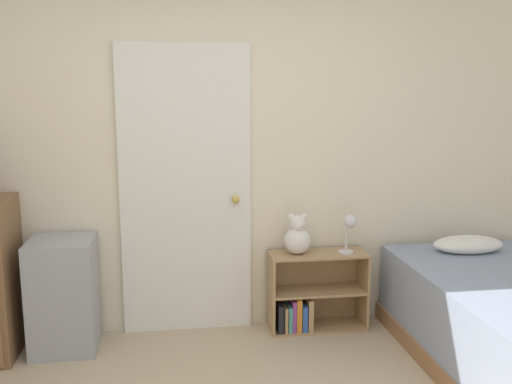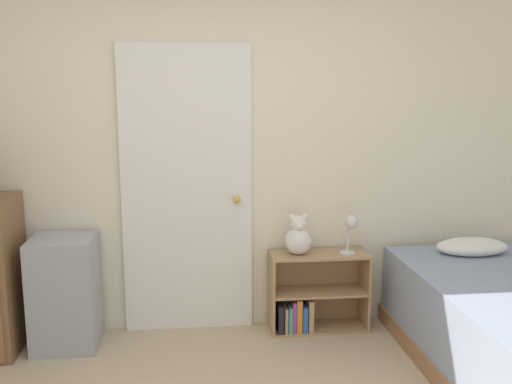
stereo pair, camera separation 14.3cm
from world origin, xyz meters
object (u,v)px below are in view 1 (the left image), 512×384
bookshelf (310,297)px  teddy_bear (297,237)px  storage_bin (64,295)px  desk_lamp (349,226)px

bookshelf → teddy_bear: 0.47m
storage_bin → teddy_bear: (1.59, 0.07, 0.31)m
bookshelf → desk_lamp: bearing=-9.5°
storage_bin → desk_lamp: desk_lamp is taller
bookshelf → teddy_bear: bearing=-176.6°
desk_lamp → storage_bin: bearing=-178.9°
teddy_bear → desk_lamp: 0.37m
storage_bin → desk_lamp: (1.95, 0.04, 0.39)m
storage_bin → desk_lamp: 1.99m
storage_bin → bookshelf: size_ratio=1.08×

